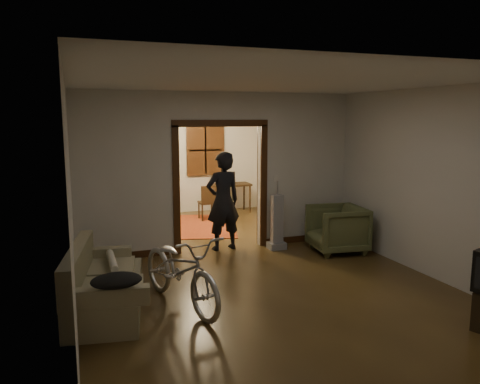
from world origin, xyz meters
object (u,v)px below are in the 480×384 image
sofa (106,278)px  locker (132,182)px  desk (231,198)px  person (223,201)px  bicycle (181,269)px  armchair (337,229)px

sofa → locker: bearing=88.6°
sofa → locker: size_ratio=1.01×
sofa → desk: sofa is taller
sofa → person: size_ratio=1.01×
bicycle → sofa: bearing=152.1°
bicycle → armchair: 3.45m
armchair → desk: bearing=-163.7°
bicycle → locker: 5.43m
bicycle → armchair: size_ratio=2.01×
locker → desk: bearing=1.5°
desk → sofa: bearing=-110.1°
person → locker: 3.36m
bicycle → locker: locker is taller
armchair → locker: size_ratio=0.51×
armchair → desk: (-0.64, 3.96, -0.06)m
sofa → armchair: armchair is taller
armchair → sofa: bearing=-65.5°
bicycle → desk: bearing=49.2°
bicycle → desk: size_ratio=1.90×
desk → person: bearing=-98.2°
sofa → locker: (0.98, 5.23, 0.48)m
armchair → locker: 5.03m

